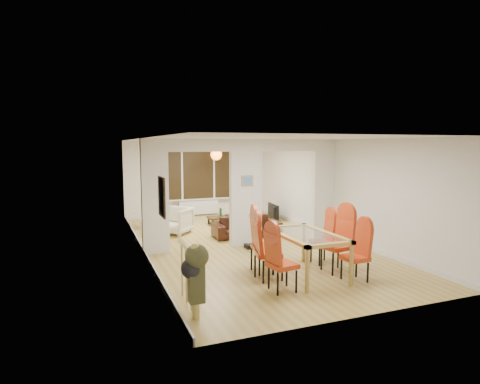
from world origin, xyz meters
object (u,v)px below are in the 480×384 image
dining_chair_lb (269,249)px  sofa (247,226)px  armchair (175,221)px  dining_chair_ra (355,253)px  television (271,212)px  bowl (228,215)px  dining_chair_rc (322,239)px  dining_chair_la (283,260)px  bottle (221,212)px  coffee_table (225,220)px  dining_chair_lc (265,242)px  dining_table (305,254)px  person (150,198)px  dining_chair_rb (336,242)px

dining_chair_lb → sofa: 3.54m
sofa → armchair: bearing=152.2°
dining_chair_ra → television: 6.09m
dining_chair_lb → sofa: (0.94, 3.39, -0.30)m
dining_chair_lb → bowl: dining_chair_lb is taller
dining_chair_rc → bowl: size_ratio=4.71×
dining_chair_la → bottle: dining_chair_la is taller
coffee_table → dining_chair_ra: bearing=-85.4°
dining_chair_lc → dining_chair_la: bearing=-88.0°
armchair → dining_table: bearing=-28.0°
dining_chair_la → dining_chair_lb: 0.62m
dining_chair_lb → dining_chair_lc: bearing=89.5°
television → coffee_table: television is taller
dining_chair_lc → television: (2.45, 4.89, -0.32)m
dining_chair_lb → person: person is taller
dining_chair_lc → dining_table: bearing=-27.9°
dining_table → dining_chair_rb: (0.67, -0.02, 0.18)m
television → bottle: size_ratio=3.05×
dining_chair_ra → armchair: bearing=110.4°
person → television: (3.89, -0.05, -0.63)m
television → bowl: 1.55m
coffee_table → bowl: bearing=-20.7°
television → dining_chair_rc: bearing=172.3°
sofa → person: person is taller
dining_chair_la → coffee_table: 5.89m
dining_table → dining_chair_ra: bearing=-41.7°
dining_chair_la → dining_chair_rb: size_ratio=0.90×
television → armchair: bearing=110.7°
bottle → dining_chair_lb: bearing=-98.5°
dining_chair_ra → dining_chair_rb: size_ratio=0.87×
dining_table → dining_chair_ra: (0.67, -0.60, 0.10)m
dining_table → armchair: dining_table is taller
dining_chair_la → dining_chair_lb: size_ratio=0.93×
dining_table → armchair: bearing=109.2°
dining_chair_rb → dining_chair_lc: bearing=146.7°
dining_chair_lb → dining_chair_ra: (1.41, -0.65, -0.06)m
dining_chair_rc → bowl: 4.66m
dining_chair_ra → armchair: size_ratio=1.26×
sofa → armchair: armchair is taller
dining_chair_ra → television: (1.16, 5.97, -0.25)m
dining_chair_lc → armchair: dining_chair_lc is taller
dining_chair_rc → person: bearing=124.3°
person → bottle: 2.16m
dining_chair_la → coffee_table: (0.97, 5.80, -0.41)m
bowl → dining_chair_rc: bearing=-84.6°
dining_chair_ra → coffee_table: dining_chair_ra is taller
dining_chair_rc → coffee_table: size_ratio=0.96×
armchair → person: 1.23m
dining_chair_la → armchair: size_ratio=1.31×
bowl → dining_chair_lc: bearing=-101.0°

